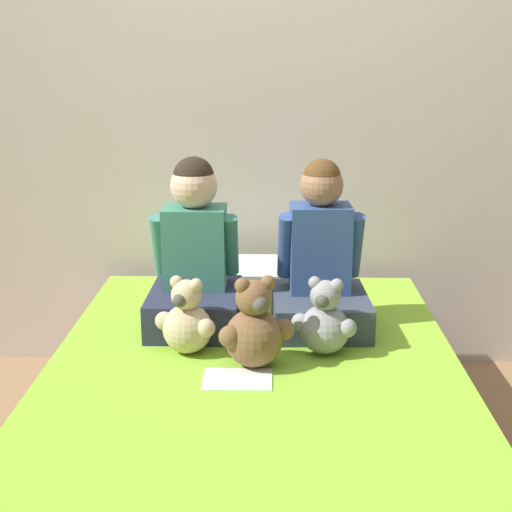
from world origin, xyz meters
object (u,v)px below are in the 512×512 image
child_on_left (195,261)px  sign_card (238,379)px  teddy_bear_held_by_right_child (325,322)px  teddy_bear_held_by_left_child (187,321)px  teddy_bear_between_children (255,329)px  child_on_right (320,265)px  pillow_at_headboard (259,278)px  bed (254,437)px

child_on_left → sign_card: child_on_left is taller
teddy_bear_held_by_right_child → sign_card: size_ratio=1.24×
teddy_bear_held_by_left_child → teddy_bear_held_by_right_child: size_ratio=1.00×
teddy_bear_between_children → sign_card: (-0.05, -0.11, -0.12)m
child_on_right → teddy_bear_between_children: child_on_right is taller
child_on_right → teddy_bear_held_by_left_child: (-0.45, -0.26, -0.11)m
pillow_at_headboard → teddy_bear_held_by_right_child: bearing=-70.1°
teddy_bear_between_children → teddy_bear_held_by_left_child: bearing=136.1°
bed → child_on_left: 0.66m
child_on_left → child_on_right: bearing=0.2°
bed → sign_card: sign_card is taller
bed → teddy_bear_held_by_left_child: size_ratio=7.55×
bed → teddy_bear_between_children: bearing=85.3°
bed → child_on_right: 0.65m
bed → child_on_right: (0.23, 0.42, 0.45)m
child_on_left → teddy_bear_held_by_left_child: (-0.00, -0.26, -0.13)m
teddy_bear_held_by_left_child → teddy_bear_held_by_right_child: 0.45m
teddy_bear_between_children → pillow_at_headboard: bearing=70.3°
pillow_at_headboard → sign_card: (-0.05, -0.84, -0.05)m
child_on_right → teddy_bear_held_by_right_child: child_on_right is taller
child_on_right → teddy_bear_held_by_left_child: child_on_right is taller
child_on_left → pillow_at_headboard: size_ratio=1.11×
bed → pillow_at_headboard: size_ratio=3.60×
sign_card → teddy_bear_held_by_right_child: bearing=37.4°
teddy_bear_between_children → sign_card: size_ratio=1.40×
pillow_at_headboard → teddy_bear_between_children: bearing=-89.6°
sign_card → teddy_bear_held_by_left_child: bearing=130.5°
teddy_bear_held_by_left_child → teddy_bear_held_by_right_child: same height
teddy_bear_held_by_left_child → teddy_bear_held_by_right_child: (0.45, 0.00, -0.00)m
teddy_bear_held_by_left_child → pillow_at_headboard: 0.68m
child_on_right → pillow_at_headboard: child_on_right is taller
teddy_bear_held_by_left_child → teddy_bear_between_children: size_ratio=0.88×
child_on_left → pillow_at_headboard: child_on_left is taller
child_on_left → sign_card: bearing=-69.2°
bed → teddy_bear_held_by_right_child: 0.44m
bed → pillow_at_headboard: (0.00, 0.79, 0.28)m
child_on_right → teddy_bear_held_by_right_child: 0.28m
child_on_right → sign_card: bearing=-122.8°
teddy_bear_held_by_right_child → pillow_at_headboard: (-0.23, 0.63, -0.05)m
teddy_bear_between_children → sign_card: teddy_bear_between_children is taller
bed → teddy_bear_held_by_left_child: bearing=144.8°
teddy_bear_held_by_left_child → teddy_bear_between_children: 0.25m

